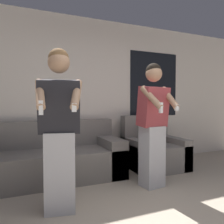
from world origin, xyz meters
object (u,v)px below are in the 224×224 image
(person_left, at_px, (60,129))
(person_right, at_px, (153,124))
(armchair, at_px, (153,150))
(couch, at_px, (51,159))

(person_left, height_order, person_right, person_left)
(armchair, distance_m, person_right, 1.10)
(person_right, bearing_deg, couch, 145.50)
(couch, relative_size, person_left, 1.26)
(armchair, bearing_deg, person_right, -123.75)
(person_left, bearing_deg, armchair, 28.92)
(couch, xyz_separation_m, person_right, (1.26, -0.87, 0.57))
(couch, distance_m, person_left, 1.23)
(person_left, xyz_separation_m, person_right, (1.30, 0.22, -0.00))
(couch, height_order, person_left, person_left)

